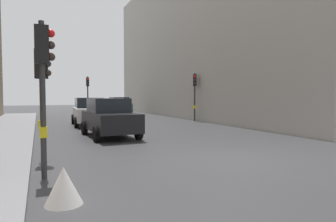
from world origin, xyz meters
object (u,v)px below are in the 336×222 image
object	(u,v)px
traffic_light_near_left	(43,71)
car_white_compact	(89,112)
traffic_light_mid_street	(195,88)
traffic_light_far_median	(88,89)
car_dark_suv	(109,118)
warning_sign_triangle	(64,186)
traffic_light_near_right	(42,82)
car_green_estate	(119,106)

from	to	relation	value
traffic_light_near_left	car_white_compact	size ratio (longest dim) A/B	0.82
traffic_light_mid_street	traffic_light_near_left	xyz separation A→B (m)	(-10.54, -12.50, -0.03)
traffic_light_mid_street	car_white_compact	world-z (taller)	traffic_light_mid_street
traffic_light_far_median	traffic_light_mid_street	bearing A→B (deg)	-57.99
car_dark_suv	warning_sign_triangle	xyz separation A→B (m)	(-2.60, -8.33, -0.55)
traffic_light_near_left	car_dark_suv	bearing A→B (deg)	66.03
traffic_light_near_right	traffic_light_mid_street	bearing A→B (deg)	44.81
warning_sign_triangle	traffic_light_mid_street	bearing A→B (deg)	54.46
car_green_estate	car_dark_suv	xyz separation A→B (m)	(-4.62, -16.84, 0.00)
car_dark_suv	traffic_light_mid_street	bearing A→B (deg)	38.30
traffic_light_near_right	car_dark_suv	xyz separation A→B (m)	(2.86, 4.41, -1.39)
traffic_light_near_right	car_dark_suv	bearing A→B (deg)	57.03
traffic_light_far_median	traffic_light_near_left	xyz separation A→B (m)	(-4.27, -22.53, -0.17)
traffic_light_far_median	car_green_estate	distance (m)	3.71
traffic_light_far_median	traffic_light_near_left	world-z (taller)	traffic_light_far_median
traffic_light_near_right	traffic_light_near_left	xyz separation A→B (m)	(0.00, -2.02, 0.15)
traffic_light_near_right	car_white_compact	world-z (taller)	traffic_light_near_right
traffic_light_far_median	traffic_light_near_left	size ratio (longest dim) A/B	1.07
traffic_light_mid_street	warning_sign_triangle	bearing A→B (deg)	-125.54
car_white_compact	car_green_estate	bearing A→B (deg)	67.14
traffic_light_far_median	traffic_light_mid_street	distance (m)	11.83
traffic_light_mid_street	warning_sign_triangle	size ratio (longest dim) A/B	5.47
traffic_light_far_median	car_white_compact	size ratio (longest dim) A/B	0.88
traffic_light_mid_street	car_white_compact	distance (m)	7.86
traffic_light_mid_street	car_dark_suv	world-z (taller)	traffic_light_mid_street
traffic_light_near_left	traffic_light_near_right	bearing A→B (deg)	90.03
traffic_light_mid_street	car_green_estate	xyz separation A→B (m)	(-3.07, 10.77, -1.58)
traffic_light_far_median	car_green_estate	xyz separation A→B (m)	(3.20, 0.73, -1.72)
traffic_light_near_left	car_dark_suv	distance (m)	7.20
traffic_light_near_left	traffic_light_mid_street	bearing A→B (deg)	49.85
traffic_light_far_median	warning_sign_triangle	world-z (taller)	traffic_light_far_median
traffic_light_near_left	warning_sign_triangle	distance (m)	2.85
traffic_light_far_median	traffic_light_near_left	distance (m)	22.93
car_green_estate	traffic_light_near_left	bearing A→B (deg)	-107.82
warning_sign_triangle	car_white_compact	bearing A→B (deg)	79.65
traffic_light_near_left	traffic_light_far_median	bearing A→B (deg)	79.26
traffic_light_mid_street	traffic_light_near_left	bearing A→B (deg)	-130.15
traffic_light_far_median	car_white_compact	xyz separation A→B (m)	(-1.43, -10.26, -1.72)
car_green_estate	car_white_compact	xyz separation A→B (m)	(-4.63, -10.99, 0.00)
traffic_light_near_left	warning_sign_triangle	xyz separation A→B (m)	(0.25, -1.91, -2.10)
traffic_light_far_median	car_dark_suv	distance (m)	16.26
traffic_light_near_left	car_white_compact	distance (m)	12.69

